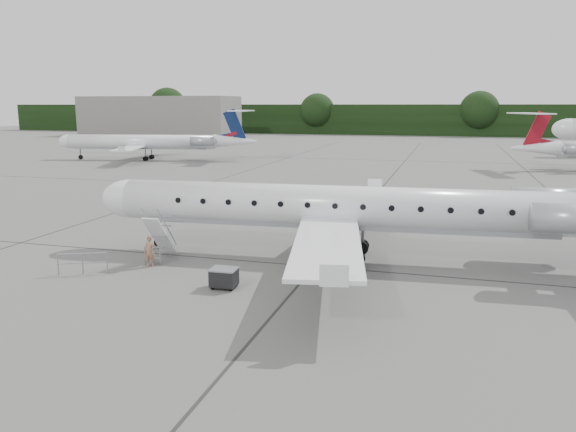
% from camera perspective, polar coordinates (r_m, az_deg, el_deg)
% --- Properties ---
extents(ground, '(320.00, 320.00, 0.00)m').
position_cam_1_polar(ground, '(23.61, 8.63, -8.14)').
color(ground, slate).
rests_on(ground, ground).
extents(treeline, '(260.00, 4.00, 8.00)m').
position_cam_1_polar(treeline, '(152.20, 15.27, 9.38)').
color(treeline, black).
rests_on(treeline, ground).
extents(terminal_building, '(40.00, 14.00, 10.00)m').
position_cam_1_polar(terminal_building, '(150.85, -12.92, 9.86)').
color(terminal_building, slate).
rests_on(terminal_building, ground).
extents(main_regional_jet, '(30.90, 23.25, 7.56)m').
position_cam_1_polar(main_regional_jet, '(28.34, 5.40, 3.06)').
color(main_regional_jet, white).
rests_on(main_regional_jet, ground).
extents(airstair, '(1.00, 2.18, 2.37)m').
position_cam_1_polar(airstair, '(29.18, -12.86, -2.13)').
color(airstair, white).
rests_on(airstair, ground).
extents(passenger, '(0.63, 0.49, 1.53)m').
position_cam_1_polar(passenger, '(28.21, -13.86, -3.50)').
color(passenger, '#966752').
rests_on(passenger, ground).
extents(safety_railing, '(2.04, 0.97, 1.00)m').
position_cam_1_polar(safety_railing, '(27.92, -20.13, -4.59)').
color(safety_railing, gray).
rests_on(safety_railing, ground).
extents(baggage_cart, '(1.12, 0.92, 0.94)m').
position_cam_1_polar(baggage_cart, '(24.45, -6.52, -6.24)').
color(baggage_cart, black).
rests_on(baggage_cart, ground).
extents(bg_regional_left, '(30.75, 24.66, 7.21)m').
position_cam_1_polar(bg_regional_left, '(84.02, -14.72, 7.99)').
color(bg_regional_left, white).
rests_on(bg_regional_left, ground).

